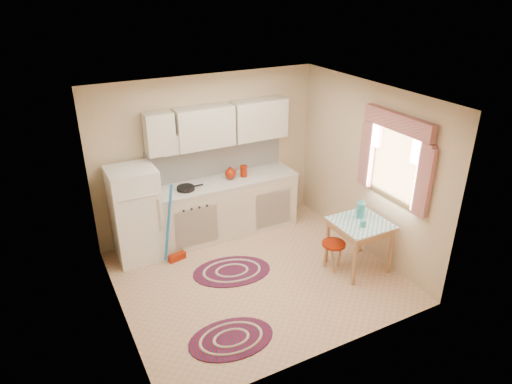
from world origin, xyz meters
The scene contains 14 objects.
room_shell centered at (0.16, 0.24, 1.60)m, with size 3.64×3.60×2.52m.
fridge centered at (-1.28, 1.25, 0.70)m, with size 0.65×0.60×1.40m, color white.
broom centered at (-0.83, 0.90, 0.60)m, with size 0.28×0.12×1.20m, color blue, non-canonical shape.
base_cabinets centered at (0.16, 1.30, 0.44)m, with size 2.25×0.60×0.88m, color beige.
countertop centered at (0.16, 1.30, 0.90)m, with size 2.27×0.62×0.04m, color beige.
frying_pan centered at (-0.51, 1.25, 0.94)m, with size 0.26×0.26×0.05m, color black.
red_kettle centered at (0.24, 1.30, 1.01)m, with size 0.19×0.17×0.19m, color #911D05, non-canonical shape.
red_canister centered at (0.46, 1.30, 1.00)m, with size 0.11×0.11×0.16m, color #911D05.
table centered at (1.38, -0.45, 0.36)m, with size 0.72×0.72×0.72m, color tan.
stool centered at (1.05, -0.32, 0.21)m, with size 0.33×0.33×0.42m, color #911D05.
coffee_pot centered at (1.46, -0.33, 0.87)m, with size 0.15×0.13×0.30m, color teal, non-canonical shape.
mug centered at (1.33, -0.55, 0.77)m, with size 0.09×0.09×0.10m, color teal.
rug_center centered at (-0.25, 0.26, 0.01)m, with size 1.10×0.73×0.02m, color maroon, non-canonical shape.
rug_left centered at (-0.81, -0.94, 0.01)m, with size 1.00×0.67×0.02m, color maroon, non-canonical shape.
Camera 1 is at (-2.41, -4.62, 3.75)m, focal length 32.00 mm.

